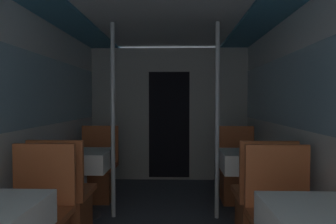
# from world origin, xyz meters

# --- Properties ---
(wall_left) EXTENTS (0.05, 6.42, 2.08)m
(wall_left) POSITION_xyz_m (-1.25, 1.81, 1.09)
(wall_left) COLOR silver
(wall_left) RESTS_ON ground_plane
(wall_right) EXTENTS (0.05, 6.42, 2.08)m
(wall_right) POSITION_xyz_m (1.25, 1.81, 1.09)
(wall_right) COLOR silver
(wall_right) RESTS_ON ground_plane
(ceiling_panel) EXTENTS (2.51, 6.42, 0.07)m
(ceiling_panel) POSITION_xyz_m (0.00, 1.81, 2.13)
(ceiling_panel) COLOR silver
(ceiling_panel) RESTS_ON wall_left
(bulkhead_far) EXTENTS (2.46, 0.09, 2.08)m
(bulkhead_far) POSITION_xyz_m (0.00, 4.13, 1.04)
(bulkhead_far) COLOR #A8A8A3
(bulkhead_far) RESTS_ON ground_plane
(dining_table_left_1) EXTENTS (0.57, 0.57, 0.71)m
(dining_table_left_1) POSITION_xyz_m (-0.89, 2.41, 0.59)
(dining_table_left_1) COLOR #4C4C51
(dining_table_left_1) RESTS_ON ground_plane
(chair_left_near_1) EXTENTS (0.48, 0.48, 0.92)m
(chair_left_near_1) POSITION_xyz_m (-0.89, 1.81, 0.28)
(chair_left_near_1) COLOR brown
(chair_left_near_1) RESTS_ON ground_plane
(chair_left_far_1) EXTENTS (0.48, 0.48, 0.92)m
(chair_left_far_1) POSITION_xyz_m (-0.89, 3.01, 0.28)
(chair_left_far_1) COLOR brown
(chair_left_far_1) RESTS_ON ground_plane
(support_pole_left_1) EXTENTS (0.05, 0.05, 2.08)m
(support_pole_left_1) POSITION_xyz_m (-0.56, 2.41, 1.04)
(support_pole_left_1) COLOR silver
(support_pole_left_1) RESTS_ON ground_plane
(dining_table_right_1) EXTENTS (0.57, 0.57, 0.71)m
(dining_table_right_1) POSITION_xyz_m (0.89, 2.41, 0.59)
(dining_table_right_1) COLOR #4C4C51
(dining_table_right_1) RESTS_ON ground_plane
(chair_right_near_1) EXTENTS (0.48, 0.48, 0.92)m
(chair_right_near_1) POSITION_xyz_m (0.89, 1.81, 0.28)
(chair_right_near_1) COLOR brown
(chair_right_near_1) RESTS_ON ground_plane
(chair_right_far_1) EXTENTS (0.48, 0.48, 0.92)m
(chair_right_far_1) POSITION_xyz_m (0.89, 3.01, 0.28)
(chair_right_far_1) COLOR brown
(chair_right_far_1) RESTS_ON ground_plane
(support_pole_right_1) EXTENTS (0.05, 0.05, 2.08)m
(support_pole_right_1) POSITION_xyz_m (0.56, 2.41, 1.04)
(support_pole_right_1) COLOR silver
(support_pole_right_1) RESTS_ON ground_plane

